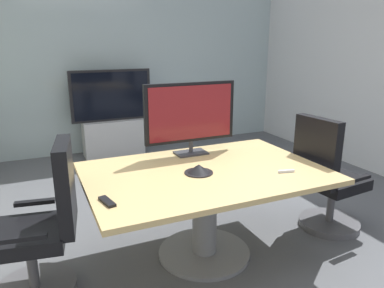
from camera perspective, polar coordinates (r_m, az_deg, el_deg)
The scene contains 10 objects.
ground_plane at distance 3.32m, azimuth 2.40°, elevation -15.34°, with size 7.58×7.58×0.00m, color #515459.
wall_back_glass_partition at distance 5.97m, azimuth -11.99°, elevation 12.47°, with size 5.80×0.10×2.80m, color #9EB2B7.
conference_table at distance 2.93m, azimuth 2.02°, elevation -7.55°, with size 1.84×1.25×0.74m.
office_chair_left at distance 2.75m, azimuth -22.21°, elevation -12.84°, with size 0.63×0.61×1.09m.
office_chair_right at distance 3.58m, azimuth 20.27°, elevation -5.84°, with size 0.62×0.59×1.09m.
tv_monitor at distance 3.19m, azimuth -0.23°, elevation 4.67°, with size 0.84×0.18×0.64m.
wall_display_unit at distance 5.73m, azimuth -12.27°, elevation 2.62°, with size 1.20×0.36×1.31m.
conference_phone at distance 2.79m, azimuth 1.06°, elevation -3.98°, with size 0.22×0.22×0.07m.
remote_control at distance 2.37m, azimuth -13.14°, elevation -8.75°, with size 0.05×0.17×0.02m, color black.
whiteboard_marker at distance 2.91m, azimuth 14.53°, elevation -4.14°, with size 0.13×0.02×0.02m, color silver.
Camera 1 is at (-1.28, -2.53, 1.72)m, focal length 34.10 mm.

